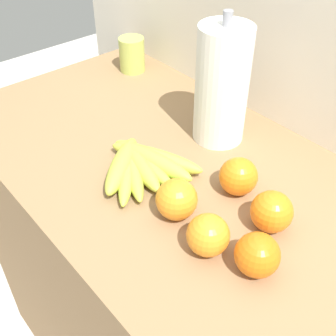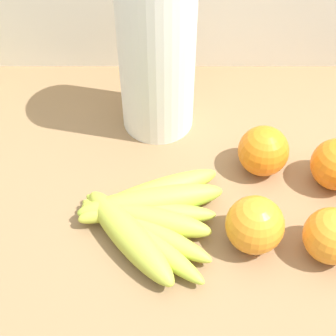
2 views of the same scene
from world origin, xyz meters
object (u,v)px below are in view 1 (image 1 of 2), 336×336
at_px(banana_bunch, 140,164).
at_px(paper_towel_roll, 222,86).
at_px(mug, 132,55).
at_px(orange_far_right, 177,199).
at_px(orange_center, 272,212).
at_px(orange_back_left, 257,255).
at_px(orange_right, 238,176).
at_px(orange_back_right, 208,235).

distance_m(banana_bunch, paper_towel_roll, 0.24).
relative_size(paper_towel_roll, mug, 3.00).
bearing_deg(orange_far_right, orange_center, 39.21).
distance_m(orange_far_right, paper_towel_roll, 0.29).
xyz_separation_m(orange_back_left, orange_center, (-0.05, 0.09, 0.00)).
bearing_deg(orange_right, orange_back_left, -38.78).
xyz_separation_m(orange_back_left, orange_far_right, (-0.18, -0.01, 0.00)).
xyz_separation_m(orange_back_left, paper_towel_roll, (-0.31, 0.23, 0.09)).
bearing_deg(orange_right, paper_towel_roll, 145.82).
bearing_deg(banana_bunch, mug, 145.10).
relative_size(orange_far_right, paper_towel_roll, 0.27).
distance_m(orange_far_right, orange_center, 0.17).
xyz_separation_m(orange_right, mug, (-0.56, 0.16, 0.01)).
distance_m(orange_right, paper_towel_roll, 0.21).
relative_size(orange_back_left, mug, 0.77).
bearing_deg(orange_back_left, orange_far_right, -175.49).
xyz_separation_m(orange_right, paper_towel_roll, (-0.16, 0.11, 0.09)).
height_order(orange_far_right, mug, mug).
height_order(banana_bunch, orange_center, orange_center).
bearing_deg(mug, orange_back_left, -21.63).
height_order(orange_right, paper_towel_roll, paper_towel_roll).
bearing_deg(orange_back_right, orange_back_left, 20.30).
distance_m(orange_center, mug, 0.69).
relative_size(orange_back_left, paper_towel_roll, 0.26).
distance_m(banana_bunch, orange_back_left, 0.33).
bearing_deg(orange_right, banana_bunch, -148.37).
relative_size(orange_back_left, orange_right, 0.98).
relative_size(orange_back_left, orange_back_right, 1.00).
distance_m(orange_back_left, orange_far_right, 0.18).
bearing_deg(orange_center, mug, 164.19).
bearing_deg(orange_center, orange_right, 165.36).
distance_m(orange_center, orange_back_right, 0.13).
relative_size(orange_far_right, orange_center, 1.02).
bearing_deg(orange_back_left, orange_center, 116.49).
xyz_separation_m(banana_bunch, orange_right, (0.17, 0.11, 0.02)).
bearing_deg(mug, orange_back_right, -26.37).
bearing_deg(mug, paper_towel_roll, -7.50).
relative_size(orange_right, paper_towel_roll, 0.26).
bearing_deg(banana_bunch, orange_far_right, -10.59).
bearing_deg(mug, banana_bunch, -34.90).
bearing_deg(paper_towel_roll, mug, 172.50).
relative_size(orange_right, orange_center, 1.00).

